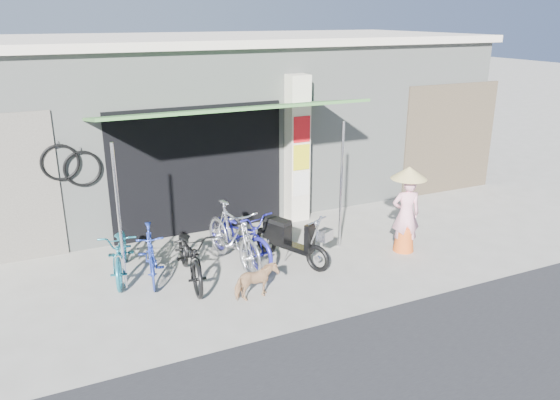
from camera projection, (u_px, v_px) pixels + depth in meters
name	position (u px, v px, depth m)	size (l,w,h in m)	color
ground	(316.00, 272.00, 9.17)	(80.00, 80.00, 0.00)	#A39E93
bicycle_shop	(215.00, 115.00, 12.95)	(12.30, 5.30, 3.66)	gray
shop_pillar	(297.00, 149.00, 11.13)	(0.42, 0.44, 3.00)	beige
awning	(228.00, 112.00, 9.40)	(4.60, 1.88, 2.72)	#366A2F
neighbour_right	(450.00, 139.00, 12.97)	(2.60, 0.06, 2.60)	brown
bike_teal	(121.00, 251.00, 8.92)	(0.58, 1.65, 0.87)	#1A6879
bike_blue	(151.00, 254.00, 8.82)	(0.41, 1.47, 0.88)	#213699
bike_black	(190.00, 254.00, 8.73)	(0.62, 1.78, 0.94)	black
bike_silver	(233.00, 236.00, 9.23)	(0.52, 1.85, 1.11)	silver
bike_navy	(240.00, 234.00, 9.47)	(0.64, 1.84, 0.97)	#202093
street_dog	(256.00, 282.00, 8.23)	(0.30, 0.67, 0.56)	tan
moped	(289.00, 239.00, 9.44)	(0.82, 1.54, 0.92)	black
nun	(406.00, 209.00, 9.76)	(0.64, 0.64, 1.59)	pink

